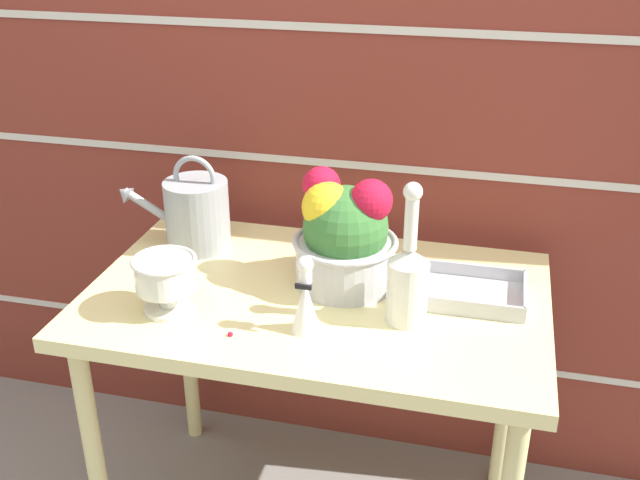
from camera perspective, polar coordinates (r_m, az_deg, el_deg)
brick_wall at (r=2.02m, az=2.74°, el=10.95°), size 3.60×0.08×2.20m
patio_table at (r=1.80m, az=-0.26°, el=-6.25°), size 1.07×0.67×0.74m
watering_can at (r=1.97m, az=-9.46°, el=2.05°), size 0.31×0.17×0.25m
crystal_pedestal_bowl at (r=1.68m, az=-11.69°, el=-2.82°), size 0.14×0.14×0.13m
flower_planter at (r=1.74m, az=1.85°, el=0.35°), size 0.25×0.25×0.28m
glass_decanter at (r=1.61m, az=6.72°, el=-2.90°), size 0.09×0.09×0.32m
figurine_vase at (r=1.58m, az=-1.12°, el=-4.68°), size 0.06×0.06×0.18m
wire_tray at (r=1.77m, az=10.75°, el=-3.92°), size 0.29×0.19×0.04m
fallen_petal at (r=1.61m, az=-6.85°, el=-7.14°), size 0.01×0.01×0.01m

